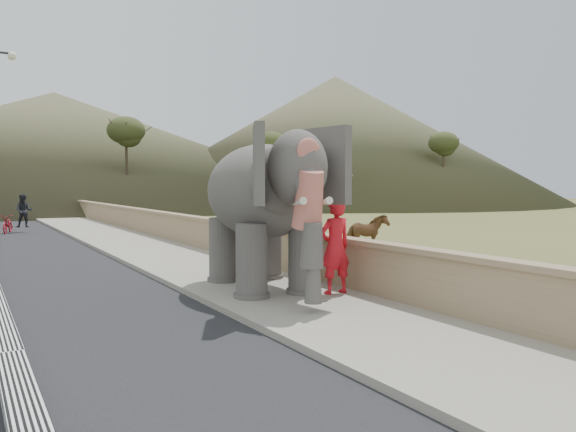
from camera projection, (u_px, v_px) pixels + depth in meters
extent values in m
plane|color=olive|center=(347.00, 325.00, 9.30)|extent=(160.00, 160.00, 0.00)
cube|color=#9E9687|center=(162.00, 255.00, 17.93)|extent=(3.00, 120.00, 0.15)
cube|color=tan|center=(210.00, 238.00, 18.73)|extent=(0.30, 120.00, 1.10)
sphere|color=#FFF2CC|center=(12.00, 56.00, 23.50)|extent=(0.36, 0.36, 0.36)
imported|color=brown|center=(367.00, 233.00, 19.37)|extent=(1.55, 0.75, 1.29)
imported|color=silver|center=(269.00, 202.00, 49.92)|extent=(4.56, 3.16, 1.44)
cube|color=silver|center=(362.00, 192.00, 52.27)|extent=(11.27, 4.47, 3.10)
cube|color=orange|center=(413.00, 192.00, 54.37)|extent=(11.15, 3.30, 3.10)
cone|color=brown|center=(335.00, 140.00, 71.78)|extent=(56.00, 56.00, 16.00)
cone|color=brown|center=(55.00, 147.00, 71.83)|extent=(80.00, 80.00, 14.00)
imported|color=red|center=(335.00, 246.00, 11.19)|extent=(0.69, 0.46, 1.90)
imported|color=maroon|center=(8.00, 224.00, 26.43)|extent=(0.99, 1.78, 0.88)
imported|color=#222327|center=(24.00, 211.00, 26.74)|extent=(0.92, 0.79, 1.62)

